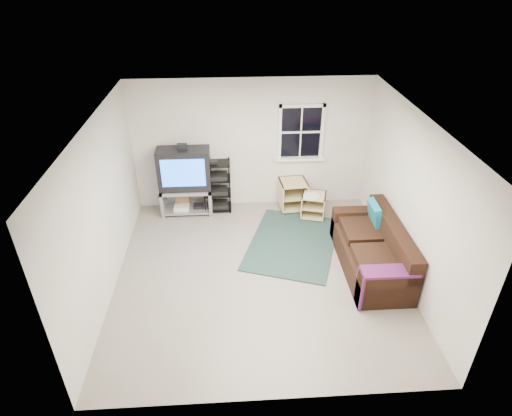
{
  "coord_description": "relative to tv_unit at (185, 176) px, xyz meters",
  "views": [
    {
      "loc": [
        -0.39,
        -5.42,
        4.55
      ],
      "look_at": [
        -0.03,
        0.4,
        1.01
      ],
      "focal_mm": 30.0,
      "sensor_mm": 36.0,
      "label": 1
    }
  ],
  "objects": [
    {
      "name": "sofa",
      "position": [
        3.18,
        -1.99,
        -0.48
      ],
      "size": [
        0.89,
        2.0,
        0.92
      ],
      "color": "black",
      "rests_on": "ground"
    },
    {
      "name": "av_rack",
      "position": [
        0.61,
        0.06,
        -0.34
      ],
      "size": [
        0.54,
        0.39,
        1.07
      ],
      "color": "black",
      "rests_on": "ground"
    },
    {
      "name": "shag_rug",
      "position": [
        1.96,
        -1.23,
        -0.79
      ],
      "size": [
        2.02,
        2.36,
        0.02
      ],
      "primitive_type": "cube",
      "rotation": [
        0.0,
        0.0,
        -0.33
      ],
      "color": "black",
      "rests_on": "ground"
    },
    {
      "name": "tv_unit",
      "position": [
        0.0,
        0.0,
        0.0
      ],
      "size": [
        1.0,
        0.5,
        1.47
      ],
      "color": "gray",
      "rests_on": "ground"
    },
    {
      "name": "side_table_left",
      "position": [
        2.12,
        0.03,
        -0.48
      ],
      "size": [
        0.57,
        0.57,
        0.61
      ],
      "rotation": [
        0.0,
        0.0,
        0.09
      ],
      "color": "#D4BC82",
      "rests_on": "ground"
    },
    {
      "name": "paper_bag",
      "position": [
        -0.1,
        0.13,
        -0.6
      ],
      "size": [
        0.28,
        0.18,
        0.4
      ],
      "primitive_type": "cube",
      "rotation": [
        0.0,
        0.0,
        0.01
      ],
      "color": "#8A5F3E",
      "rests_on": "ground"
    },
    {
      "name": "side_table_right",
      "position": [
        2.48,
        -0.33,
        -0.52
      ],
      "size": [
        0.55,
        0.55,
        0.52
      ],
      "rotation": [
        0.0,
        0.0,
        -0.27
      ],
      "color": "#D4BC82",
      "rests_on": "ground"
    },
    {
      "name": "room",
      "position": [
        2.26,
        0.24,
        0.67
      ],
      "size": [
        4.6,
        4.62,
        4.6
      ],
      "color": "gray",
      "rests_on": "ground"
    }
  ]
}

